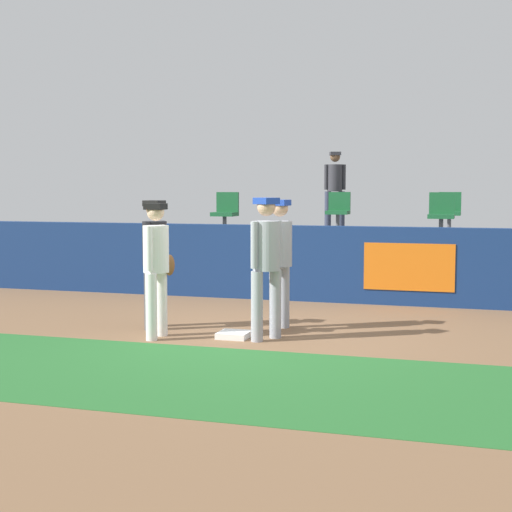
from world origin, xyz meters
name	(u,v)px	position (x,y,z in m)	size (l,w,h in m)	color
ground_plane	(257,337)	(0.00, 0.00, 0.00)	(60.00, 60.00, 0.00)	brown
grass_foreground_strip	(196,376)	(0.00, -2.20, 0.00)	(18.00, 2.80, 0.01)	#26662B
first_base	(234,335)	(-0.27, -0.15, 0.04)	(0.40, 0.40, 0.08)	white
player_fielder_home	(157,261)	(-1.23, -0.45, 1.02)	(0.34, 0.55, 1.77)	white
player_runner_visitor	(266,258)	(0.18, -0.15, 1.07)	(0.48, 0.48, 1.85)	#9EA3AD
player_coach_visitor	(280,255)	(0.16, 0.59, 1.05)	(0.39, 0.50, 1.81)	#9EA3AD
player_umpire	(155,254)	(-1.55, 0.20, 1.04)	(0.37, 0.50, 1.80)	#4C4C51
field_wall	(313,263)	(0.01, 3.36, 0.66)	(18.00, 0.26, 1.32)	navy
bleacher_platform	(339,258)	(0.00, 5.93, 0.53)	(18.00, 4.80, 1.06)	#59595E
seat_front_right	(441,212)	(2.11, 4.80, 1.54)	(0.47, 0.44, 0.84)	#4C4C51
seat_back_center	(338,209)	(-0.15, 6.60, 1.54)	(0.48, 0.44, 0.84)	#4C4C51
seat_back_right	(450,210)	(2.18, 6.60, 1.54)	(0.45, 0.44, 0.84)	#4C4C51
seat_front_left	(226,210)	(-2.10, 4.80, 1.54)	(0.46, 0.44, 0.84)	#4C4C51
spectator_hooded	(335,185)	(-0.34, 7.18, 2.07)	(0.46, 0.42, 1.73)	#33384C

